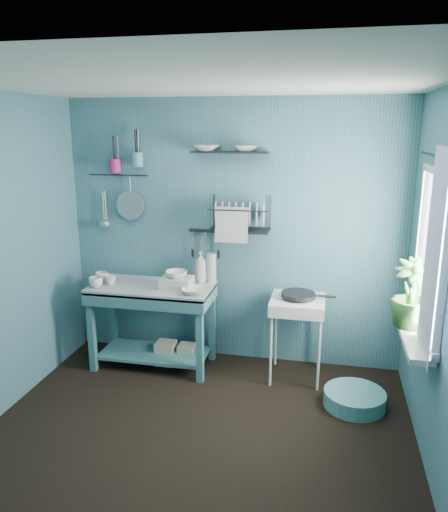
% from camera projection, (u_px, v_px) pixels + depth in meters
% --- Properties ---
extents(floor, '(3.20, 3.20, 0.00)m').
position_uv_depth(floor, '(193.00, 444.00, 3.62)').
color(floor, black).
rests_on(floor, ground).
extents(ceiling, '(3.20, 3.20, 0.00)m').
position_uv_depth(ceiling, '(186.00, 81.00, 3.00)').
color(ceiling, silver).
rests_on(ceiling, ground).
extents(wall_back, '(3.20, 0.00, 3.20)m').
position_uv_depth(wall_back, '(233.00, 234.00, 4.73)').
color(wall_back, '#386774').
rests_on(wall_back, ground).
extents(wall_front, '(3.20, 0.00, 3.20)m').
position_uv_depth(wall_front, '(82.00, 394.00, 1.89)').
color(wall_front, '#386774').
rests_on(wall_front, ground).
extents(wall_right, '(0.00, 3.00, 3.00)m').
position_uv_depth(wall_right, '(447.00, 296.00, 2.99)').
color(wall_right, '#386774').
rests_on(wall_right, ground).
extents(work_counter, '(1.20, 0.71, 0.80)m').
position_uv_depth(work_counter, '(153.00, 326.00, 4.74)').
color(work_counter, '#366D72').
rests_on(work_counter, floor).
extents(mug_left, '(0.12, 0.12, 0.10)m').
position_uv_depth(mug_left, '(96.00, 282.00, 4.57)').
color(mug_left, silver).
rests_on(mug_left, work_counter).
extents(mug_mid, '(0.14, 0.14, 0.09)m').
position_uv_depth(mug_mid, '(111.00, 280.00, 4.64)').
color(mug_mid, silver).
rests_on(mug_mid, work_counter).
extents(mug_right, '(0.17, 0.17, 0.10)m').
position_uv_depth(mug_right, '(102.00, 277.00, 4.72)').
color(mug_right, silver).
rests_on(mug_right, work_counter).
extents(wash_tub, '(0.28, 0.22, 0.10)m').
position_uv_depth(wash_tub, '(177.00, 283.00, 4.55)').
color(wash_tub, beige).
rests_on(wash_tub, work_counter).
extents(tub_bowl, '(0.20, 0.19, 0.06)m').
position_uv_depth(tub_bowl, '(177.00, 274.00, 4.53)').
color(tub_bowl, silver).
rests_on(tub_bowl, wash_tub).
extents(soap_bottle, '(0.11, 0.12, 0.30)m').
position_uv_depth(soap_bottle, '(201.00, 267.00, 4.70)').
color(soap_bottle, beige).
rests_on(soap_bottle, work_counter).
extents(water_bottle, '(0.09, 0.09, 0.28)m').
position_uv_depth(water_bottle, '(211.00, 268.00, 4.70)').
color(water_bottle, '#AEBCC2').
rests_on(water_bottle, work_counter).
extents(counter_bowl, '(0.22, 0.22, 0.05)m').
position_uv_depth(counter_bowl, '(194.00, 291.00, 4.40)').
color(counter_bowl, silver).
rests_on(counter_bowl, work_counter).
extents(hotplate_stand, '(0.53, 0.53, 0.76)m').
position_uv_depth(hotplate_stand, '(296.00, 338.00, 4.51)').
color(hotplate_stand, silver).
rests_on(hotplate_stand, floor).
extents(frying_pan, '(0.30, 0.30, 0.03)m').
position_uv_depth(frying_pan, '(298.00, 295.00, 4.40)').
color(frying_pan, black).
rests_on(frying_pan, hotplate_stand).
extents(knife_strip, '(0.32, 0.03, 0.03)m').
position_uv_depth(knife_strip, '(206.00, 231.00, 4.75)').
color(knife_strip, black).
rests_on(knife_strip, wall_back).
extents(dish_rack, '(0.56, 0.26, 0.32)m').
position_uv_depth(dish_rack, '(240.00, 214.00, 4.53)').
color(dish_rack, black).
rests_on(dish_rack, wall_back).
extents(upper_shelf, '(0.71, 0.21, 0.01)m').
position_uv_depth(upper_shelf, '(230.00, 152.00, 4.44)').
color(upper_shelf, black).
rests_on(upper_shelf, wall_back).
extents(shelf_bowl_left, '(0.26, 0.26, 0.05)m').
position_uv_depth(shelf_bowl_left, '(207.00, 144.00, 4.47)').
color(shelf_bowl_left, silver).
rests_on(shelf_bowl_left, upper_shelf).
extents(shelf_bowl_right, '(0.22, 0.22, 0.05)m').
position_uv_depth(shelf_bowl_right, '(246.00, 150.00, 4.41)').
color(shelf_bowl_right, silver).
rests_on(shelf_bowl_right, upper_shelf).
extents(utensil_cup_magenta, '(0.11, 0.11, 0.13)m').
position_uv_depth(utensil_cup_magenta, '(115.00, 166.00, 4.72)').
color(utensil_cup_magenta, '#AA1F63').
rests_on(utensil_cup_magenta, wall_back).
extents(utensil_cup_teal, '(0.11, 0.11, 0.13)m').
position_uv_depth(utensil_cup_teal, '(137.00, 159.00, 4.66)').
color(utensil_cup_teal, teal).
rests_on(utensil_cup_teal, wall_back).
extents(colander, '(0.28, 0.03, 0.28)m').
position_uv_depth(colander, '(130.00, 205.00, 4.82)').
color(colander, '#9C9EA3').
rests_on(colander, wall_back).
extents(ladle_outer, '(0.01, 0.01, 0.30)m').
position_uv_depth(ladle_outer, '(105.00, 206.00, 4.89)').
color(ladle_outer, '#9C9EA3').
rests_on(ladle_outer, wall_back).
extents(ladle_inner, '(0.01, 0.01, 0.30)m').
position_uv_depth(ladle_inner, '(103.00, 207.00, 4.90)').
color(ladle_inner, '#9C9EA3').
rests_on(ladle_inner, wall_back).
extents(hook_rail, '(0.60, 0.01, 0.01)m').
position_uv_depth(hook_rail, '(118.00, 175.00, 4.79)').
color(hook_rail, black).
rests_on(hook_rail, wall_back).
extents(window_glass, '(0.00, 1.10, 1.10)m').
position_uv_depth(window_glass, '(433.00, 254.00, 3.38)').
color(window_glass, white).
rests_on(window_glass, wall_right).
extents(windowsill, '(0.16, 0.95, 0.04)m').
position_uv_depth(windowsill, '(412.00, 333.00, 3.54)').
color(windowsill, silver).
rests_on(windowsill, wall_right).
extents(curtain, '(0.00, 1.35, 1.35)m').
position_uv_depth(curtain, '(432.00, 257.00, 3.09)').
color(curtain, white).
rests_on(curtain, wall_right).
extents(curtain_rod, '(0.02, 1.05, 0.02)m').
position_uv_depth(curtain_rod, '(436.00, 156.00, 3.22)').
color(curtain_rod, black).
rests_on(curtain_rod, wall_right).
extents(potted_plant, '(0.30, 0.30, 0.50)m').
position_uv_depth(potted_plant, '(411.00, 294.00, 3.55)').
color(potted_plant, '#34692A').
rests_on(potted_plant, windowsill).
extents(storage_tin_large, '(0.18, 0.18, 0.22)m').
position_uv_depth(storage_tin_large, '(166.00, 353.00, 4.84)').
color(storage_tin_large, tan).
rests_on(storage_tin_large, floor).
extents(storage_tin_small, '(0.15, 0.15, 0.20)m').
position_uv_depth(storage_tin_small, '(187.00, 354.00, 4.83)').
color(storage_tin_small, tan).
rests_on(storage_tin_small, floor).
extents(floor_basin, '(0.50, 0.50, 0.13)m').
position_uv_depth(floor_basin, '(354.00, 399.00, 4.10)').
color(floor_basin, teal).
rests_on(floor_basin, floor).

